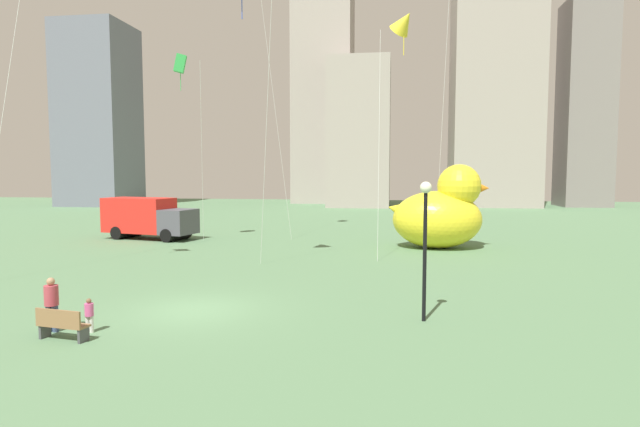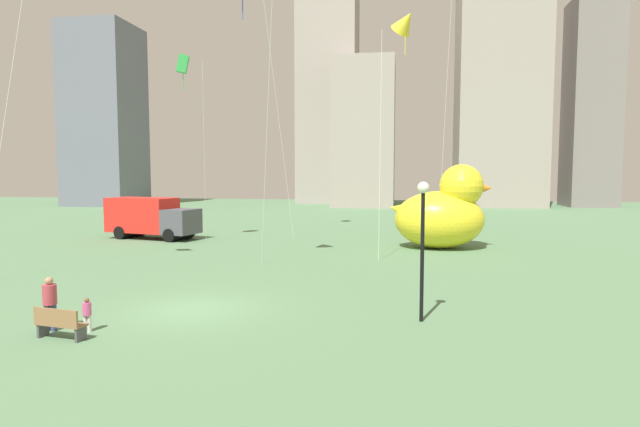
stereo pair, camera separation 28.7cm
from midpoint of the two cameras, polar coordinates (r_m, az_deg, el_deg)
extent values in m
plane|color=#547B55|center=(18.33, -13.42, -10.26)|extent=(140.00, 140.00, 0.00)
cube|color=olive|center=(16.41, -26.11, -10.86)|extent=(1.53, 0.68, 0.06)
cube|color=olive|center=(16.21, -26.63, -10.13)|extent=(1.47, 0.29, 0.45)
cube|color=#47474C|center=(16.92, -27.73, -11.24)|extent=(0.14, 0.38, 0.39)
cube|color=#47474C|center=(16.03, -24.35, -11.99)|extent=(0.14, 0.38, 0.39)
cylinder|color=#38476B|center=(17.42, -27.36, -10.11)|extent=(0.18, 0.18, 0.78)
cylinder|color=#38476B|center=(17.31, -26.82, -10.18)|extent=(0.18, 0.18, 0.78)
cylinder|color=#B23F4C|center=(17.21, -27.17, -7.93)|extent=(0.39, 0.39, 0.59)
sphere|color=#A87C5B|center=(17.13, -27.22, -6.60)|extent=(0.23, 0.23, 0.23)
cylinder|color=silver|center=(16.87, -23.94, -10.98)|extent=(0.11, 0.11, 0.49)
cylinder|color=silver|center=(16.80, -23.57, -11.03)|extent=(0.11, 0.11, 0.49)
cylinder|color=#D85999|center=(16.73, -23.80, -9.57)|extent=(0.25, 0.25, 0.37)
sphere|color=brown|center=(16.67, -23.83, -8.72)|extent=(0.14, 0.14, 0.14)
ellipsoid|color=yellow|center=(32.42, 13.20, -0.67)|extent=(5.37, 3.97, 3.50)
sphere|color=yellow|center=(32.43, 15.53, 2.94)|extent=(2.61, 2.61, 2.61)
cone|color=orange|center=(32.59, 17.59, 2.67)|extent=(1.18, 1.18, 1.18)
cone|color=yellow|center=(32.28, 9.09, 0.41)|extent=(1.60, 1.40, 1.69)
cylinder|color=black|center=(16.43, 11.67, -4.75)|extent=(0.12, 0.12, 4.04)
sphere|color=#EAEACC|center=(16.22, 11.79, 2.81)|extent=(0.36, 0.36, 0.36)
cube|color=red|center=(38.46, -18.77, -0.14)|extent=(5.14, 3.28, 2.40)
cube|color=#4C4C56|center=(36.45, -14.79, -0.86)|extent=(2.31, 2.65, 1.68)
cylinder|color=black|center=(36.66, -15.01, -2.15)|extent=(1.40, 2.54, 0.90)
cylinder|color=black|center=(39.26, -19.90, -1.83)|extent=(1.40, 2.54, 0.90)
cube|color=slate|center=(79.31, -22.54, 9.85)|extent=(8.97, 8.65, 24.79)
cube|color=#9E938C|center=(80.64, 1.02, 14.52)|extent=(8.66, 8.60, 37.11)
cube|color=#9E938C|center=(71.42, 5.00, 8.67)|extent=(8.16, 9.92, 19.50)
cube|color=#9E938C|center=(75.80, 19.40, 15.53)|extent=(11.27, 8.51, 38.72)
cube|color=gray|center=(79.34, 27.78, 10.57)|extent=(6.02, 6.32, 27.27)
cylinder|color=silver|center=(34.84, -12.38, 6.33)|extent=(0.89, 2.36, 11.56)
cube|color=green|center=(35.54, -14.62, 15.63)|extent=(0.98, 0.78, 1.23)
cylinder|color=green|center=(35.37, -14.59, 14.20)|extent=(0.04, 0.04, 1.60)
cylinder|color=silver|center=(35.86, -4.82, 14.00)|extent=(2.37, 1.27, 21.05)
cylinder|color=silver|center=(34.94, 14.01, 13.55)|extent=(0.77, 0.03, 20.35)
cylinder|color=silver|center=(28.25, 6.94, 7.78)|extent=(0.04, 2.53, 12.50)
cone|color=yellow|center=(29.27, 9.68, 20.05)|extent=(1.88, 1.88, 1.56)
cylinder|color=yellow|center=(29.04, 9.65, 18.34)|extent=(0.04, 0.04, 1.60)
cylinder|color=silver|center=(25.24, -5.53, 9.22)|extent=(1.21, 1.94, 13.41)
cylinder|color=blue|center=(26.05, -8.18, 22.08)|extent=(0.04, 0.04, 1.60)
cylinder|color=silver|center=(26.61, -31.06, 9.36)|extent=(0.64, 3.02, 14.35)
camera|label=1|loc=(0.14, -89.64, 0.03)|focal=29.09mm
camera|label=2|loc=(0.14, 90.36, -0.03)|focal=29.09mm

